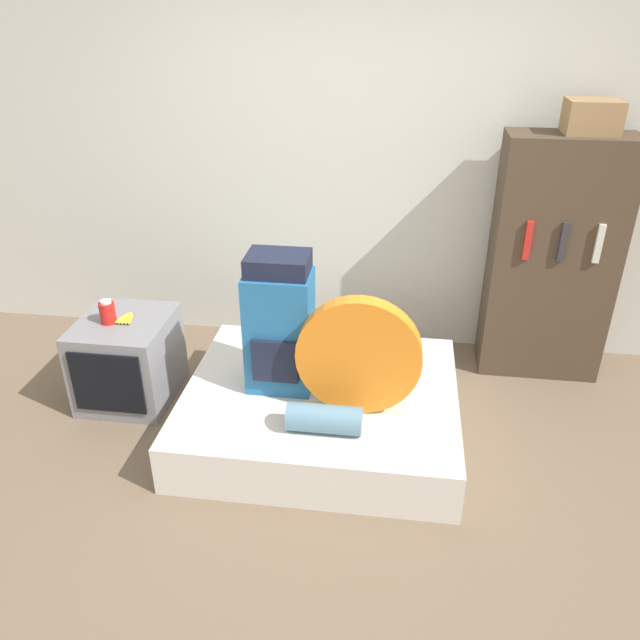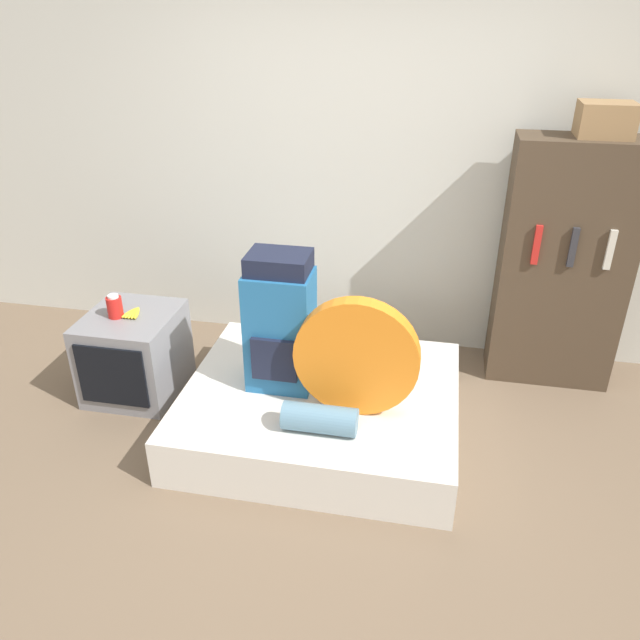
{
  "view_description": "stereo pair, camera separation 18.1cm",
  "coord_description": "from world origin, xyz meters",
  "px_view_note": "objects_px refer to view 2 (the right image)",
  "views": [
    {
      "loc": [
        0.36,
        -2.44,
        2.35
      ],
      "look_at": [
        -0.05,
        0.58,
        0.74
      ],
      "focal_mm": 35.0,
      "sensor_mm": 36.0,
      "label": 1
    },
    {
      "loc": [
        0.54,
        -2.41,
        2.35
      ],
      "look_at": [
        -0.05,
        0.58,
        0.74
      ],
      "focal_mm": 35.0,
      "sensor_mm": 36.0,
      "label": 2
    }
  ],
  "objects_px": {
    "tent_bag": "(357,357)",
    "backpack": "(280,324)",
    "television": "(135,353)",
    "cardboard_box": "(606,120)",
    "bookshelf": "(563,266)",
    "canister": "(115,307)",
    "sleeping_roll": "(320,419)"
  },
  "relations": [
    {
      "from": "sleeping_roll",
      "to": "cardboard_box",
      "type": "bearing_deg",
      "value": 43.54
    },
    {
      "from": "sleeping_roll",
      "to": "backpack",
      "type": "bearing_deg",
      "value": 127.3
    },
    {
      "from": "canister",
      "to": "cardboard_box",
      "type": "distance_m",
      "value": 3.11
    },
    {
      "from": "backpack",
      "to": "canister",
      "type": "height_order",
      "value": "backpack"
    },
    {
      "from": "cardboard_box",
      "to": "canister",
      "type": "bearing_deg",
      "value": -164.39
    },
    {
      "from": "backpack",
      "to": "tent_bag",
      "type": "height_order",
      "value": "backpack"
    },
    {
      "from": "backpack",
      "to": "television",
      "type": "distance_m",
      "value": 1.12
    },
    {
      "from": "tent_bag",
      "to": "television",
      "type": "relative_size",
      "value": 1.1
    },
    {
      "from": "backpack",
      "to": "canister",
      "type": "distance_m",
      "value": 1.11
    },
    {
      "from": "sleeping_roll",
      "to": "cardboard_box",
      "type": "height_order",
      "value": "cardboard_box"
    },
    {
      "from": "cardboard_box",
      "to": "television",
      "type": "bearing_deg",
      "value": -164.57
    },
    {
      "from": "tent_bag",
      "to": "backpack",
      "type": "bearing_deg",
      "value": 158.86
    },
    {
      "from": "canister",
      "to": "bookshelf",
      "type": "bearing_deg",
      "value": 15.61
    },
    {
      "from": "bookshelf",
      "to": "cardboard_box",
      "type": "bearing_deg",
      "value": 15.81
    },
    {
      "from": "sleeping_roll",
      "to": "bookshelf",
      "type": "bearing_deg",
      "value": 44.72
    },
    {
      "from": "backpack",
      "to": "canister",
      "type": "relative_size",
      "value": 5.48
    },
    {
      "from": "canister",
      "to": "cardboard_box",
      "type": "height_order",
      "value": "cardboard_box"
    },
    {
      "from": "tent_bag",
      "to": "television",
      "type": "height_order",
      "value": "tent_bag"
    },
    {
      "from": "backpack",
      "to": "bookshelf",
      "type": "bearing_deg",
      "value": 28.91
    },
    {
      "from": "sleeping_roll",
      "to": "television",
      "type": "relative_size",
      "value": 0.64
    },
    {
      "from": "backpack",
      "to": "tent_bag",
      "type": "xyz_separation_m",
      "value": [
        0.46,
        -0.18,
        -0.06
      ]
    },
    {
      "from": "canister",
      "to": "cardboard_box",
      "type": "xyz_separation_m",
      "value": [
        2.81,
        0.78,
        1.08
      ]
    },
    {
      "from": "sleeping_roll",
      "to": "bookshelf",
      "type": "height_order",
      "value": "bookshelf"
    },
    {
      "from": "sleeping_roll",
      "to": "canister",
      "type": "bearing_deg",
      "value": 158.81
    },
    {
      "from": "backpack",
      "to": "sleeping_roll",
      "type": "bearing_deg",
      "value": -52.7
    },
    {
      "from": "television",
      "to": "tent_bag",
      "type": "bearing_deg",
      "value": -13.06
    },
    {
      "from": "backpack",
      "to": "cardboard_box",
      "type": "xyz_separation_m",
      "value": [
        1.71,
        0.92,
        1.02
      ]
    },
    {
      "from": "television",
      "to": "backpack",
      "type": "bearing_deg",
      "value": -9.21
    },
    {
      "from": "television",
      "to": "canister",
      "type": "height_order",
      "value": "canister"
    },
    {
      "from": "television",
      "to": "sleeping_roll",
      "type": "bearing_deg",
      "value": -23.19
    },
    {
      "from": "television",
      "to": "canister",
      "type": "distance_m",
      "value": 0.35
    },
    {
      "from": "sleeping_roll",
      "to": "bookshelf",
      "type": "xyz_separation_m",
      "value": [
        1.32,
        1.31,
        0.44
      ]
    }
  ]
}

